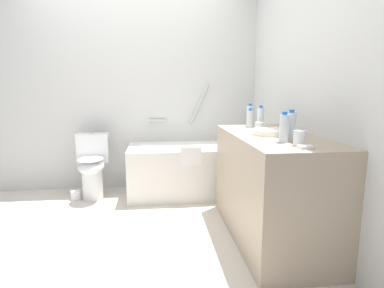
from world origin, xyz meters
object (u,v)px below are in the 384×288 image
(water_bottle_1, at_px, (250,116))
(water_bottle_2, at_px, (260,118))
(sink_basin, at_px, (271,132))
(sink_faucet, at_px, (292,131))
(water_bottle_3, at_px, (291,126))
(drinking_glass_2, at_px, (259,127))
(water_bottle_4, at_px, (284,128))
(drinking_glass_1, at_px, (284,132))
(soap_dish, at_px, (306,147))
(toilet_paper_roll, at_px, (76,195))
(water_bottle_0, at_px, (250,119))
(bathtub, at_px, (194,168))
(toilet, at_px, (92,165))
(drinking_glass_0, at_px, (300,138))

(water_bottle_1, bearing_deg, water_bottle_2, -85.06)
(sink_basin, xyz_separation_m, sink_faucet, (0.18, 0.00, 0.01))
(water_bottle_3, distance_m, drinking_glass_2, 0.55)
(sink_basin, xyz_separation_m, water_bottle_4, (-0.05, -0.36, 0.08))
(water_bottle_1, bearing_deg, sink_faucet, -72.62)
(water_bottle_3, distance_m, water_bottle_4, 0.08)
(drinking_glass_1, relative_size, soap_dish, 1.11)
(water_bottle_4, height_order, drinking_glass_2, water_bottle_4)
(water_bottle_1, relative_size, water_bottle_4, 1.04)
(water_bottle_4, relative_size, toilet_paper_roll, 1.94)
(soap_dish, bearing_deg, drinking_glass_2, 91.34)
(sink_faucet, xyz_separation_m, water_bottle_0, (-0.21, 0.48, 0.06))
(toilet_paper_roll, bearing_deg, drinking_glass_2, -25.48)
(water_bottle_0, relative_size, drinking_glass_2, 2.30)
(water_bottle_0, xyz_separation_m, toilet_paper_roll, (-1.81, 0.62, -0.91))
(water_bottle_0, bearing_deg, water_bottle_1, 74.19)
(water_bottle_2, xyz_separation_m, soap_dish, (-0.02, -0.93, -0.09))
(water_bottle_0, distance_m, drinking_glass_2, 0.25)
(bathtub, height_order, sink_faucet, bathtub)
(water_bottle_1, height_order, soap_dish, water_bottle_1)
(toilet, height_order, soap_dish, soap_dish)
(water_bottle_1, relative_size, drinking_glass_2, 2.80)
(water_bottle_4, distance_m, toilet_paper_roll, 2.49)
(water_bottle_4, distance_m, drinking_glass_1, 0.17)
(toilet, bearing_deg, drinking_glass_2, 56.99)
(water_bottle_2, height_order, soap_dish, water_bottle_2)
(soap_dish, bearing_deg, water_bottle_4, 100.14)
(water_bottle_2, height_order, water_bottle_3, water_bottle_3)
(water_bottle_3, relative_size, drinking_glass_0, 2.25)
(drinking_glass_2, bearing_deg, drinking_glass_1, -84.05)
(water_bottle_0, distance_m, soap_dish, 1.08)
(toilet_paper_roll, bearing_deg, toilet, 17.45)
(water_bottle_3, bearing_deg, water_bottle_4, -149.24)
(bathtub, height_order, water_bottle_4, bathtub)
(water_bottle_2, height_order, drinking_glass_0, water_bottle_2)
(bathtub, relative_size, toilet_paper_roll, 13.78)
(water_bottle_3, relative_size, drinking_glass_1, 2.25)
(water_bottle_2, height_order, drinking_glass_2, water_bottle_2)
(water_bottle_0, height_order, drinking_glass_0, water_bottle_0)
(bathtub, height_order, soap_dish, bathtub)
(toilet, distance_m, sink_basin, 2.08)
(bathtub, xyz_separation_m, drinking_glass_1, (0.51, -1.35, 0.61))
(water_bottle_3, distance_m, drinking_glass_0, 0.19)
(water_bottle_1, distance_m, water_bottle_3, 0.90)
(water_bottle_2, relative_size, water_bottle_4, 1.02)
(sink_faucet, height_order, water_bottle_2, water_bottle_2)
(drinking_glass_1, height_order, toilet_paper_roll, drinking_glass_1)
(water_bottle_3, bearing_deg, toilet, 138.73)
(toilet, distance_m, sink_faucet, 2.23)
(water_bottle_4, relative_size, soap_dish, 2.37)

